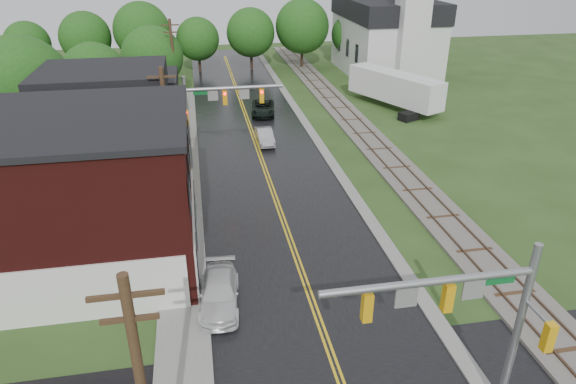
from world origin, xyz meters
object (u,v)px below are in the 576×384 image
object	(u,v)px
utility_pole_b	(168,133)
tree_left_c	(96,77)
church	(389,29)
traffic_signal_far	(215,105)
traffic_signal_near	(467,308)
utility_pole_c	(174,62)
tree_left_b	(24,87)
tree_left_e	(154,58)
pickup_white	(219,293)
suv_dark	(263,108)
brick_building	(52,196)
sedan_silver	(265,136)
semi_trailer	(395,87)

from	to	relation	value
utility_pole_b	tree_left_c	size ratio (longest dim) A/B	1.18
church	traffic_signal_far	bearing A→B (deg)	-131.27
traffic_signal_near	tree_left_c	world-z (taller)	tree_left_c
utility_pole_c	tree_left_b	distance (m)	16.42
traffic_signal_near	tree_left_e	world-z (taller)	tree_left_e
tree_left_b	church	bearing A→B (deg)	29.99
traffic_signal_near	pickup_white	xyz separation A→B (m)	(-7.93, 8.00, -4.31)
traffic_signal_near	suv_dark	world-z (taller)	traffic_signal_near
brick_building	pickup_white	distance (m)	10.08
tree_left_e	sedan_silver	world-z (taller)	tree_left_e
tree_left_e	church	bearing A→B (deg)	15.20
tree_left_c	suv_dark	xyz separation A→B (m)	(15.62, -0.11, -3.84)
tree_left_e	suv_dark	distance (m)	12.93
utility_pole_b	traffic_signal_near	bearing A→B (deg)	-62.81
tree_left_b	semi_trailer	xyz separation A→B (m)	(33.49, 7.71, -3.52)
traffic_signal_near	tree_left_e	xyz separation A→B (m)	(-12.32, 43.90, -0.16)
tree_left_c	sedan_silver	bearing A→B (deg)	-29.75
utility_pole_c	tree_left_c	size ratio (longest dim) A/B	1.18
tree_left_e	utility_pole_c	bearing A→B (deg)	-42.84
tree_left_c	semi_trailer	bearing A→B (deg)	-0.56
utility_pole_c	tree_left_c	world-z (taller)	utility_pole_c
church	tree_left_e	bearing A→B (deg)	-164.80
utility_pole_b	tree_left_e	world-z (taller)	utility_pole_b
suv_dark	tree_left_c	bearing A→B (deg)	-172.48
traffic_signal_far	utility_pole_c	size ratio (longest dim) A/B	0.82
church	utility_pole_b	size ratio (longest dim) A/B	2.22
tree_left_e	semi_trailer	distance (m)	25.42
suv_dark	sedan_silver	distance (m)	8.32
brick_building	sedan_silver	size ratio (longest dim) A/B	3.77
brick_building	traffic_signal_near	distance (m)	20.60
utility_pole_b	tree_left_c	world-z (taller)	utility_pole_b
pickup_white	tree_left_b	bearing A→B (deg)	126.40
suv_dark	semi_trailer	xyz separation A→B (m)	(13.87, -0.18, 1.52)
traffic_signal_near	semi_trailer	bearing A→B (deg)	72.06
utility_pole_b	tree_left_c	distance (m)	19.24
utility_pole_b	semi_trailer	world-z (taller)	utility_pole_b
brick_building	utility_pole_c	bearing A→B (deg)	78.91
brick_building	utility_pole_b	distance (m)	9.03
tree_left_b	traffic_signal_near	bearing A→B (deg)	-54.51
traffic_signal_near	utility_pole_c	distance (m)	43.24
utility_pole_b	pickup_white	xyz separation A→B (m)	(2.35, -12.00, -4.06)
utility_pole_c	sedan_silver	distance (m)	15.17
traffic_signal_far	sedan_silver	distance (m)	7.59
tree_left_c	utility_pole_c	bearing A→B (deg)	30.20
utility_pole_c	pickup_white	distance (m)	34.32
brick_building	traffic_signal_near	bearing A→B (deg)	-39.17
utility_pole_b	utility_pole_c	bearing A→B (deg)	90.00
traffic_signal_near	tree_left_c	xyz separation A→B (m)	(-17.32, 37.90, -0.46)
suv_dark	semi_trailer	distance (m)	13.96
utility_pole_c	tree_left_e	bearing A→B (deg)	137.16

